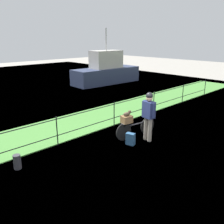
{
  "coord_description": "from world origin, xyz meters",
  "views": [
    {
      "loc": [
        -5.0,
        -4.33,
        3.4
      ],
      "look_at": [
        0.55,
        1.43,
        0.9
      ],
      "focal_mm": 38.54,
      "sensor_mm": 36.0,
      "label": 1
    }
  ],
  "objects_px": {
    "moored_boat_near": "(106,71)",
    "terrier_dog": "(127,114)",
    "bicycle_main": "(135,128)",
    "mooring_bollard": "(17,162)",
    "wooden_crate": "(127,119)",
    "cyclist_person": "(149,112)",
    "backpack_on_paving": "(130,139)"
  },
  "relations": [
    {
      "from": "cyclist_person",
      "to": "moored_boat_near",
      "type": "relative_size",
      "value": 0.31
    },
    {
      "from": "bicycle_main",
      "to": "terrier_dog",
      "type": "distance_m",
      "value": 0.72
    },
    {
      "from": "bicycle_main",
      "to": "terrier_dog",
      "type": "relative_size",
      "value": 5.2
    },
    {
      "from": "bicycle_main",
      "to": "wooden_crate",
      "type": "bearing_deg",
      "value": 170.32
    },
    {
      "from": "bicycle_main",
      "to": "mooring_bollard",
      "type": "xyz_separation_m",
      "value": [
        -3.92,
        0.79,
        -0.13
      ]
    },
    {
      "from": "bicycle_main",
      "to": "wooden_crate",
      "type": "height_order",
      "value": "wooden_crate"
    },
    {
      "from": "cyclist_person",
      "to": "backpack_on_paving",
      "type": "xyz_separation_m",
      "value": [
        -0.69,
        0.17,
        -0.8
      ]
    },
    {
      "from": "bicycle_main",
      "to": "moored_boat_near",
      "type": "bearing_deg",
      "value": 52.96
    },
    {
      "from": "wooden_crate",
      "to": "mooring_bollard",
      "type": "xyz_separation_m",
      "value": [
        -3.53,
        0.72,
        -0.54
      ]
    },
    {
      "from": "cyclist_person",
      "to": "backpack_on_paving",
      "type": "height_order",
      "value": "cyclist_person"
    },
    {
      "from": "backpack_on_paving",
      "to": "cyclist_person",
      "type": "bearing_deg",
      "value": 61.27
    },
    {
      "from": "moored_boat_near",
      "to": "terrier_dog",
      "type": "bearing_deg",
      "value": -128.8
    },
    {
      "from": "terrier_dog",
      "to": "cyclist_person",
      "type": "height_order",
      "value": "cyclist_person"
    },
    {
      "from": "bicycle_main",
      "to": "cyclist_person",
      "type": "distance_m",
      "value": 0.83
    },
    {
      "from": "cyclist_person",
      "to": "mooring_bollard",
      "type": "height_order",
      "value": "cyclist_person"
    },
    {
      "from": "backpack_on_paving",
      "to": "moored_boat_near",
      "type": "xyz_separation_m",
      "value": [
        6.97,
        8.75,
        0.69
      ]
    },
    {
      "from": "wooden_crate",
      "to": "cyclist_person",
      "type": "bearing_deg",
      "value": -47.98
    },
    {
      "from": "backpack_on_paving",
      "to": "mooring_bollard",
      "type": "height_order",
      "value": "mooring_bollard"
    },
    {
      "from": "bicycle_main",
      "to": "mooring_bollard",
      "type": "bearing_deg",
      "value": 168.66
    },
    {
      "from": "bicycle_main",
      "to": "cyclist_person",
      "type": "height_order",
      "value": "cyclist_person"
    },
    {
      "from": "bicycle_main",
      "to": "backpack_on_paving",
      "type": "bearing_deg",
      "value": -152.98
    },
    {
      "from": "bicycle_main",
      "to": "moored_boat_near",
      "type": "distance_m",
      "value": 10.6
    },
    {
      "from": "wooden_crate",
      "to": "terrier_dog",
      "type": "bearing_deg",
      "value": -9.68
    },
    {
      "from": "terrier_dog",
      "to": "wooden_crate",
      "type": "bearing_deg",
      "value": 170.32
    },
    {
      "from": "terrier_dog",
      "to": "backpack_on_paving",
      "type": "bearing_deg",
      "value": -121.9
    },
    {
      "from": "bicycle_main",
      "to": "wooden_crate",
      "type": "distance_m",
      "value": 0.57
    },
    {
      "from": "cyclist_person",
      "to": "bicycle_main",
      "type": "bearing_deg",
      "value": 101.25
    },
    {
      "from": "wooden_crate",
      "to": "backpack_on_paving",
      "type": "xyz_separation_m",
      "value": [
        -0.2,
        -0.37,
        -0.54
      ]
    },
    {
      "from": "terrier_dog",
      "to": "backpack_on_paving",
      "type": "xyz_separation_m",
      "value": [
        -0.23,
        -0.37,
        -0.74
      ]
    },
    {
      "from": "cyclist_person",
      "to": "moored_boat_near",
      "type": "distance_m",
      "value": 10.91
    },
    {
      "from": "moored_boat_near",
      "to": "cyclist_person",
      "type": "bearing_deg",
      "value": -125.15
    },
    {
      "from": "bicycle_main",
      "to": "mooring_bollard",
      "type": "distance_m",
      "value": 4.0
    }
  ]
}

